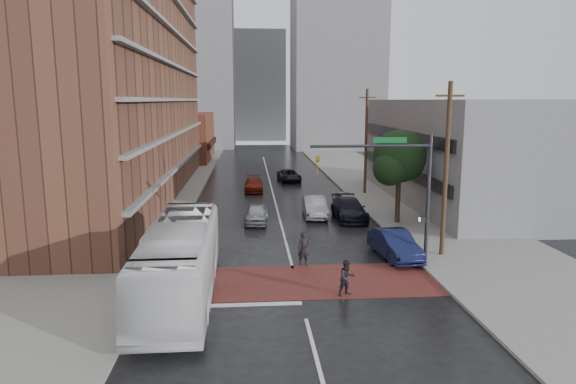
{
  "coord_description": "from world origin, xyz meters",
  "views": [
    {
      "loc": [
        -2.27,
        -23.89,
        8.98
      ],
      "look_at": [
        0.05,
        6.44,
        3.5
      ],
      "focal_mm": 32.0,
      "sensor_mm": 36.0,
      "label": 1
    }
  ],
  "objects": [
    {
      "name": "car_parked_mid",
      "position": [
        5.28,
        13.81,
        0.79
      ],
      "size": [
        2.25,
        5.44,
        1.57
      ],
      "primitive_type": "imported",
      "rotation": [
        0.0,
        0.0,
        0.01
      ],
      "color": "black",
      "rests_on": "ground"
    },
    {
      "name": "utility_pole_near",
      "position": [
        8.8,
        4.0,
        5.14
      ],
      "size": [
        1.6,
        0.26,
        10.0
      ],
      "color": "#473321",
      "rests_on": "ground"
    },
    {
      "name": "transit_bus",
      "position": [
        -5.49,
        -1.0,
        1.73
      ],
      "size": [
        3.07,
        12.48,
        3.47
      ],
      "primitive_type": "imported",
      "rotation": [
        0.0,
        0.0,
        0.01
      ],
      "color": "white",
      "rests_on": "ground"
    },
    {
      "name": "pedestrian_b",
      "position": [
        2.19,
        -1.5,
        0.85
      ],
      "size": [
        1.01,
        0.91,
        1.7
      ],
      "primitive_type": "imported",
      "rotation": [
        0.0,
        0.0,
        0.38
      ],
      "color": "black",
      "rests_on": "ground"
    },
    {
      "name": "car_parked_near",
      "position": [
        6.01,
        4.0,
        0.79
      ],
      "size": [
        2.25,
        4.98,
        1.59
      ],
      "primitive_type": "imported",
      "rotation": [
        0.0,
        0.0,
        0.12
      ],
      "color": "#121840",
      "rests_on": "ground"
    },
    {
      "name": "ground",
      "position": [
        0.0,
        0.0,
        0.0
      ],
      "size": [
        160.0,
        160.0,
        0.0
      ],
      "primitive_type": "plane",
      "color": "black",
      "rests_on": "ground"
    },
    {
      "name": "pedestrian_a",
      "position": [
        0.66,
        3.0,
        0.94
      ],
      "size": [
        0.72,
        0.5,
        1.88
      ],
      "primitive_type": "imported",
      "rotation": [
        0.0,
        0.0,
        0.07
      ],
      "color": "black",
      "rests_on": "ground"
    },
    {
      "name": "distant_tower_west",
      "position": [
        -14.0,
        78.0,
        16.0
      ],
      "size": [
        18.0,
        16.0,
        32.0
      ],
      "primitive_type": "cube",
      "color": "gray",
      "rests_on": "ground"
    },
    {
      "name": "car_parked_far",
      "position": [
        5.86,
        18.03,
        0.66
      ],
      "size": [
        2.07,
        4.05,
        1.32
      ],
      "primitive_type": "imported",
      "rotation": [
        0.0,
        0.0,
        0.13
      ],
      "color": "#9A9EA1",
      "rests_on": "ground"
    },
    {
      "name": "storefront_west",
      "position": [
        -12.0,
        54.0,
        3.5
      ],
      "size": [
        8.0,
        16.0,
        7.0
      ],
      "primitive_type": "cube",
      "color": "brown",
      "rests_on": "ground"
    },
    {
      "name": "suv_travel",
      "position": [
        2.17,
        32.54,
        0.65
      ],
      "size": [
        2.65,
        4.9,
        1.31
      ],
      "primitive_type": "imported",
      "rotation": [
        0.0,
        0.0,
        0.1
      ],
      "color": "black",
      "rests_on": "ground"
    },
    {
      "name": "utility_pole_far",
      "position": [
        8.8,
        24.0,
        5.14
      ],
      "size": [
        1.6,
        0.26,
        10.0
      ],
      "color": "#473321",
      "rests_on": "ground"
    },
    {
      "name": "apartment_block",
      "position": [
        -14.0,
        24.0,
        14.0
      ],
      "size": [
        10.0,
        44.0,
        28.0
      ],
      "primitive_type": "cube",
      "color": "brown",
      "rests_on": "ground"
    },
    {
      "name": "distant_tower_center",
      "position": [
        0.0,
        95.0,
        12.0
      ],
      "size": [
        12.0,
        10.0,
        24.0
      ],
      "primitive_type": "cube",
      "color": "gray",
      "rests_on": "ground"
    },
    {
      "name": "sidewalk_west",
      "position": [
        -11.5,
        25.0,
        0.07
      ],
      "size": [
        9.0,
        90.0,
        0.15
      ],
      "primitive_type": "cube",
      "color": "gray",
      "rests_on": "ground"
    },
    {
      "name": "street_tree",
      "position": [
        8.52,
        12.03,
        4.73
      ],
      "size": [
        4.2,
        4.1,
        6.9
      ],
      "color": "#332319",
      "rests_on": "ground"
    },
    {
      "name": "sidewalk_east",
      "position": [
        11.5,
        25.0,
        0.07
      ],
      "size": [
        9.0,
        90.0,
        0.15
      ],
      "primitive_type": "cube",
      "color": "gray",
      "rests_on": "ground"
    },
    {
      "name": "car_travel_b",
      "position": [
        2.77,
        14.79,
        0.79
      ],
      "size": [
        1.77,
        4.82,
        1.58
      ],
      "primitive_type": "imported",
      "rotation": [
        0.0,
        0.0,
        -0.02
      ],
      "color": "#AAACB1",
      "rests_on": "ground"
    },
    {
      "name": "car_travel_c",
      "position": [
        -1.83,
        26.73,
        0.66
      ],
      "size": [
        1.91,
        4.59,
        1.32
      ],
      "primitive_type": "imported",
      "rotation": [
        0.0,
        0.0,
        -0.01
      ],
      "color": "maroon",
      "rests_on": "ground"
    },
    {
      "name": "signal_mast",
      "position": [
        5.85,
        2.5,
        4.73
      ],
      "size": [
        6.5,
        0.3,
        7.2
      ],
      "color": "#2D2D33",
      "rests_on": "ground"
    },
    {
      "name": "crosswalk",
      "position": [
        0.0,
        0.5,
        0.01
      ],
      "size": [
        14.0,
        5.0,
        0.02
      ],
      "primitive_type": "cube",
      "color": "maroon",
      "rests_on": "ground"
    },
    {
      "name": "car_travel_a",
      "position": [
        -1.8,
        13.15,
        0.69
      ],
      "size": [
        1.9,
        4.14,
        1.38
      ],
      "primitive_type": "imported",
      "rotation": [
        0.0,
        0.0,
        -0.07
      ],
      "color": "#A9ADB1",
      "rests_on": "ground"
    },
    {
      "name": "building_east",
      "position": [
        16.5,
        20.0,
        4.5
      ],
      "size": [
        11.0,
        26.0,
        9.0
      ],
      "primitive_type": "cube",
      "color": "gray",
      "rests_on": "ground"
    },
    {
      "name": "distant_tower_east",
      "position": [
        14.0,
        72.0,
        18.0
      ],
      "size": [
        16.0,
        14.0,
        36.0
      ],
      "primitive_type": "cube",
      "color": "gray",
      "rests_on": "ground"
    }
  ]
}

